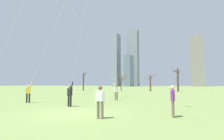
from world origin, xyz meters
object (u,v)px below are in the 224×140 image
object	(u,v)px
kite_flyer_foreground_left_white	(77,56)
bare_tree_right_of_center	(122,82)
kite_flyer_midfield_left_orange	(3,53)
kite_flyer_foreground_right_blue	(108,76)
bystander_strolling_midfield	(173,99)
bare_tree_left_of_center	(150,82)
bare_tree_rightmost	(178,79)
bare_tree_center	(84,81)
bystander_far_off_by_trees	(100,100)
kite_flyer_midfield_center_green	(41,62)

from	to	relation	value
kite_flyer_foreground_left_white	bare_tree_right_of_center	xyz separation A→B (m)	(-8.33, 33.76, -1.36)
kite_flyer_midfield_left_orange	kite_flyer_foreground_right_blue	bearing A→B (deg)	47.24
kite_flyer_midfield_left_orange	bystander_strolling_midfield	world-z (taller)	kite_flyer_midfield_left_orange
bare_tree_left_of_center	bare_tree_rightmost	bearing A→B (deg)	1.49
bare_tree_center	kite_flyer_foreground_left_white	bearing A→B (deg)	-59.62
kite_flyer_foreground_right_blue	bystander_far_off_by_trees	size ratio (longest dim) A/B	8.82
kite_flyer_foreground_left_white	bystander_strolling_midfield	size ratio (longest dim) A/B	9.82
kite_flyer_foreground_right_blue	bystander_far_off_by_trees	xyz separation A→B (m)	(3.81, -9.63, -1.67)
kite_flyer_midfield_left_orange	kite_flyer_midfield_center_green	bearing A→B (deg)	63.57
bare_tree_rightmost	bare_tree_right_of_center	bearing A→B (deg)	-174.88
kite_flyer_foreground_left_white	bystander_far_off_by_trees	bearing A→B (deg)	-42.08
kite_flyer_midfield_left_orange	kite_flyer_midfield_center_green	xyz separation A→B (m)	(1.42, 2.85, -0.54)
kite_flyer_midfield_center_green	bystander_far_off_by_trees	distance (m)	10.85
kite_flyer_foreground_left_white	bystander_far_off_by_trees	distance (m)	5.36
kite_flyer_midfield_left_orange	bystander_strolling_midfield	xyz separation A→B (m)	(13.66, -0.75, -3.47)
bare_tree_right_of_center	bare_tree_center	distance (m)	10.75
bystander_strolling_midfield	kite_flyer_foreground_right_blue	bearing A→B (deg)	132.10
kite_flyer_midfield_center_green	bare_tree_center	bearing A→B (deg)	114.02
kite_flyer_midfield_left_orange	bare_tree_left_of_center	bearing A→B (deg)	80.65
kite_flyer_midfield_left_orange	bystander_far_off_by_trees	xyz separation A→B (m)	(10.38, -2.53, -3.47)
kite_flyer_foreground_left_white	bare_tree_rightmost	size ratio (longest dim) A/B	2.83
kite_flyer_midfield_left_orange	bare_tree_left_of_center	size ratio (longest dim) A/B	4.83
kite_flyer_midfield_left_orange	bystander_strolling_midfield	bearing A→B (deg)	-3.14
bystander_strolling_midfield	bare_tree_center	size ratio (longest dim) A/B	0.33
kite_flyer_foreground_right_blue	bare_tree_center	size ratio (longest dim) A/B	2.93
bare_tree_rightmost	bare_tree_left_of_center	bearing A→B (deg)	-178.51
bystander_strolling_midfield	bare_tree_right_of_center	xyz separation A→B (m)	(-14.98, 35.02, 1.50)
kite_flyer_midfield_left_orange	bystander_far_off_by_trees	world-z (taller)	kite_flyer_midfield_left_orange
kite_flyer_foreground_right_blue	bare_tree_rightmost	world-z (taller)	kite_flyer_foreground_right_blue
kite_flyer_midfield_center_green	bare_tree_rightmost	world-z (taller)	kite_flyer_midfield_center_green
bare_tree_left_of_center	bare_tree_center	bearing A→B (deg)	-172.24
bystander_far_off_by_trees	bare_tree_left_of_center	world-z (taller)	bare_tree_left_of_center
bystander_strolling_midfield	bare_tree_right_of_center	world-z (taller)	bare_tree_right_of_center
kite_flyer_foreground_right_blue	kite_flyer_foreground_left_white	bearing A→B (deg)	-86.16
bare_tree_left_of_center	bare_tree_center	world-z (taller)	bare_tree_center
kite_flyer_midfield_center_green	bare_tree_right_of_center	world-z (taller)	kite_flyer_midfield_center_green
kite_flyer_midfield_center_green	bare_tree_right_of_center	xyz separation A→B (m)	(-2.74, 31.43, -1.42)
kite_flyer_midfield_left_orange	bare_tree_center	distance (m)	35.06
kite_flyer_midfield_center_green	bystander_far_off_by_trees	size ratio (longest dim) A/B	9.60
bare_tree_right_of_center	bare_tree_center	bearing A→B (deg)	-172.65
kite_flyer_midfield_left_orange	bare_tree_center	size ratio (longest dim) A/B	4.51
kite_flyer_midfield_center_green	bystander_far_off_by_trees	xyz separation A→B (m)	(8.96, -5.38, -2.93)
kite_flyer_midfield_left_orange	bare_tree_right_of_center	size ratio (longest dim) A/B	5.01
bare_tree_center	kite_flyer_midfield_center_green	bearing A→B (deg)	-65.98
kite_flyer_foreground_right_blue	kite_flyer_midfield_center_green	bearing A→B (deg)	-140.45
bare_tree_left_of_center	bare_tree_center	xyz separation A→B (m)	(-17.79, -2.42, 0.39)
kite_flyer_foreground_left_white	bare_tree_right_of_center	bearing A→B (deg)	103.86
kite_flyer_midfield_left_orange	kite_flyer_foreground_left_white	xyz separation A→B (m)	(7.01, 0.51, -0.60)
bystander_far_off_by_trees	bare_tree_rightmost	world-z (taller)	bare_tree_rightmost
bare_tree_rightmost	bare_tree_left_of_center	distance (m)	6.50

